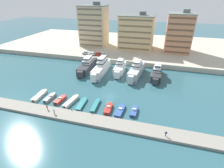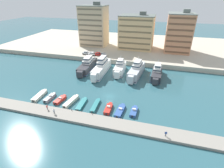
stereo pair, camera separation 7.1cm
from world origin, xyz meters
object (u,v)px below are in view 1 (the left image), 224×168
yacht_charcoal_far_left (87,65)px  yacht_silver_center_left (136,70)px  motorboat_teal_center_right (95,106)px  yacht_charcoal_center (157,73)px  pedestrian_near_edge (47,107)px  car_red_mid_left (98,54)px  yacht_white_left (101,68)px  yacht_white_mid_left (120,68)px  car_silver_far_left (86,53)px  motorboat_blue_far_right (134,111)px  motorboat_red_mid_right (108,109)px  car_silver_center_left (104,54)px  car_white_left (92,54)px  motorboat_teal_center (82,104)px  motorboat_cream_center_left (71,101)px  motorboat_cream_far_left (40,96)px  pedestrian_far_side (54,111)px  motorboat_blue_right (120,111)px  motorboat_red_mid_left (60,100)px  motorboat_grey_left (50,98)px  pedestrian_mid_deck (166,133)px

yacht_charcoal_far_left → yacht_silver_center_left: size_ratio=1.06×
motorboat_teal_center_right → yacht_charcoal_center: bearing=57.9°
yacht_charcoal_center → pedestrian_near_edge: yacht_charcoal_center is taller
yacht_charcoal_center → car_red_mid_left: (-33.23, 15.23, 1.21)m
yacht_white_left → yacht_white_mid_left: bearing=17.5°
motorboat_teal_center_right → car_silver_far_left: (-22.38, 44.47, 2.87)m
motorboat_blue_far_right → pedestrian_near_edge: (-26.52, -6.64, 1.21)m
motorboat_teal_center_right → motorboat_red_mid_right: size_ratio=1.29×
yacht_white_left → car_silver_center_left: size_ratio=5.31×
yacht_white_left → motorboat_teal_center_right: yacht_white_left is taller
motorboat_blue_far_right → car_silver_center_left: (-24.48, 44.08, 2.83)m
car_red_mid_left → car_white_left: bearing=-177.1°
yacht_white_left → motorboat_teal_center_right: 27.83m
yacht_white_mid_left → motorboat_teal_center: yacht_white_mid_left is taller
motorboat_cream_center_left → car_white_left: (-9.71, 44.08, 2.76)m
motorboat_teal_center_right → car_red_mid_left: (-15.07, 44.14, 2.87)m
yacht_silver_center_left → motorboat_cream_far_left: 41.61m
motorboat_teal_center_right → car_silver_far_left: car_silver_far_left is taller
pedestrian_far_side → car_white_left: bearing=98.9°
yacht_silver_center_left → pedestrian_far_side: yacht_silver_center_left is taller
yacht_white_mid_left → motorboat_blue_far_right: bearing=-68.3°
motorboat_blue_right → car_white_left: size_ratio=1.79×
motorboat_blue_far_right → pedestrian_near_edge: 27.37m
yacht_charcoal_far_left → motorboat_teal_center: bearing=-70.7°
motorboat_cream_far_left → pedestrian_near_edge: pedestrian_near_edge is taller
car_white_left → car_red_mid_left: (3.50, 0.17, 0.00)m
motorboat_red_mid_left → car_white_left: car_white_left is taller
motorboat_grey_left → car_white_left: 43.92m
motorboat_cream_center_left → yacht_charcoal_center: bearing=47.0°
motorboat_grey_left → motorboat_red_mid_right: bearing=-2.0°
car_silver_center_left → motorboat_teal_center_right: bearing=-75.2°
yacht_silver_center_left → car_silver_center_left: (-20.83, 16.04, 0.75)m
car_silver_center_left → motorboat_cream_far_left: bearing=-102.9°
motorboat_blue_right → pedestrian_near_edge: bearing=-165.1°
yacht_charcoal_center → pedestrian_near_edge: size_ratio=10.11×
motorboat_teal_center → yacht_white_mid_left: bearing=78.7°
motorboat_red_mid_right → car_white_left: car_white_left is taller
motorboat_grey_left → motorboat_blue_right: (25.88, -0.73, -0.07)m
yacht_white_mid_left → car_silver_center_left: size_ratio=3.70×
yacht_white_mid_left → motorboat_cream_far_left: yacht_white_mid_left is taller
car_silver_center_left → motorboat_teal_center: bearing=-81.2°
pedestrian_near_edge → pedestrian_mid_deck: size_ratio=1.03×
motorboat_red_mid_left → motorboat_red_mid_right: size_ratio=0.95×
motorboat_red_mid_right → pedestrian_mid_deck: 19.39m
motorboat_teal_center_right → car_white_left: (-18.57, 43.97, 2.87)m
yacht_charcoal_far_left → car_red_mid_left: yacht_charcoal_far_left is taller
motorboat_teal_center → motorboat_teal_center_right: size_ratio=0.98×
motorboat_teal_center_right → pedestrian_near_edge: 15.24m
motorboat_blue_right → pedestrian_near_edge: 23.05m
yacht_white_left → yacht_charcoal_center: yacht_white_left is taller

